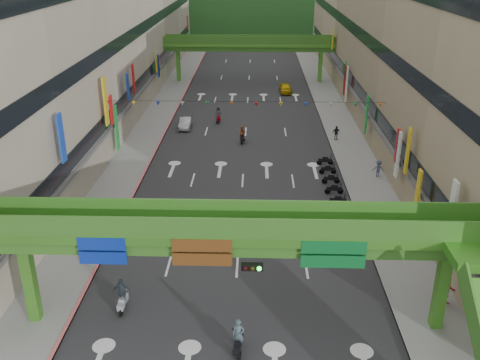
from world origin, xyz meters
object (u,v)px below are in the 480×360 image
at_px(car_yellow, 285,88).
at_px(pedestrian_red, 447,293).
at_px(scooter_rider_near, 238,338).
at_px(car_silver, 186,123).
at_px(overpass_near, 251,248).
at_px(scooter_rider_mid, 242,134).

height_order(car_yellow, pedestrian_red, pedestrian_red).
distance_m(scooter_rider_near, car_silver, 38.25).
relative_size(overpass_near, scooter_rider_mid, 14.64).
bearing_deg(car_yellow, scooter_rider_near, -97.42).
bearing_deg(scooter_rider_mid, scooter_rider_near, -88.90).
relative_size(car_silver, pedestrian_red, 2.10).
relative_size(overpass_near, pedestrian_red, 15.76).
height_order(scooter_rider_mid, car_yellow, scooter_rider_mid).
relative_size(overpass_near, car_yellow, 6.95).
distance_m(overpass_near, scooter_rider_near, 4.62).
height_order(scooter_rider_near, car_silver, scooter_rider_near).
bearing_deg(car_silver, pedestrian_red, -60.22).
distance_m(scooter_rider_near, pedestrian_red, 12.62).
bearing_deg(pedestrian_red, overpass_near, -160.81).
bearing_deg(scooter_rider_mid, car_silver, 143.13).
xyz_separation_m(overpass_near, pedestrian_red, (11.27, 2.62, -4.32)).
bearing_deg(scooter_rider_near, pedestrian_red, 19.99).
bearing_deg(car_silver, car_yellow, 53.73).
bearing_deg(scooter_rider_near, car_silver, 101.07).
bearing_deg(scooter_rider_near, car_yellow, 84.73).
height_order(car_silver, pedestrian_red, pedestrian_red).
xyz_separation_m(scooter_rider_near, car_silver, (-7.34, 37.53, -0.34)).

